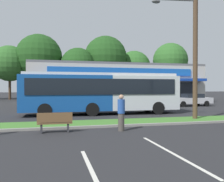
{
  "coord_description": "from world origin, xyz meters",
  "views": [
    {
      "loc": [
        -5.21,
        0.45,
        2.1
      ],
      "look_at": [
        -0.87,
        18.1,
        1.86
      ],
      "focal_mm": 38.31,
      "sensor_mm": 36.0,
      "label": 1
    }
  ],
  "objects_px": {
    "city_bus": "(102,92)",
    "pedestrian_mid": "(121,113)",
    "utility_pole": "(193,32)",
    "bus_stop_bench": "(55,122)",
    "car_2": "(127,100)",
    "car_1": "(191,100)"
  },
  "relations": [
    {
      "from": "city_bus",
      "to": "pedestrian_mid",
      "type": "xyz_separation_m",
      "value": [
        -0.54,
        -7.52,
        -0.87
      ]
    },
    {
      "from": "utility_pole",
      "to": "bus_stop_bench",
      "type": "bearing_deg",
      "value": -165.42
    },
    {
      "from": "city_bus",
      "to": "bus_stop_bench",
      "type": "relative_size",
      "value": 7.75
    },
    {
      "from": "city_bus",
      "to": "car_2",
      "type": "distance_m",
      "value": 7.23
    },
    {
      "from": "utility_pole",
      "to": "city_bus",
      "type": "xyz_separation_m",
      "value": [
        -5.0,
        4.97,
        -3.93
      ]
    },
    {
      "from": "bus_stop_bench",
      "to": "car_2",
      "type": "relative_size",
      "value": 0.36
    },
    {
      "from": "utility_pole",
      "to": "pedestrian_mid",
      "type": "relative_size",
      "value": 6.03
    },
    {
      "from": "bus_stop_bench",
      "to": "car_2",
      "type": "distance_m",
      "value": 15.24
    },
    {
      "from": "car_1",
      "to": "pedestrian_mid",
      "type": "height_order",
      "value": "pedestrian_mid"
    },
    {
      "from": "city_bus",
      "to": "bus_stop_bench",
      "type": "bearing_deg",
      "value": -116.2
    },
    {
      "from": "car_2",
      "to": "pedestrian_mid",
      "type": "bearing_deg",
      "value": -108.7
    },
    {
      "from": "car_1",
      "to": "city_bus",
      "type": "bearing_deg",
      "value": 26.56
    },
    {
      "from": "car_1",
      "to": "car_2",
      "type": "xyz_separation_m",
      "value": [
        -7.63,
        0.11,
        0.03
      ]
    },
    {
      "from": "utility_pole",
      "to": "pedestrian_mid",
      "type": "bearing_deg",
      "value": -155.33
    },
    {
      "from": "utility_pole",
      "to": "city_bus",
      "type": "distance_m",
      "value": 8.07
    },
    {
      "from": "car_1",
      "to": "pedestrian_mid",
      "type": "distance_m",
      "value": 18.06
    },
    {
      "from": "city_bus",
      "to": "pedestrian_mid",
      "type": "relative_size",
      "value": 7.0
    },
    {
      "from": "utility_pole",
      "to": "city_bus",
      "type": "relative_size",
      "value": 0.86
    },
    {
      "from": "utility_pole",
      "to": "city_bus",
      "type": "height_order",
      "value": "utility_pole"
    },
    {
      "from": "utility_pole",
      "to": "pedestrian_mid",
      "type": "height_order",
      "value": "utility_pole"
    },
    {
      "from": "utility_pole",
      "to": "car_2",
      "type": "distance_m",
      "value": 12.0
    },
    {
      "from": "utility_pole",
      "to": "city_bus",
      "type": "bearing_deg",
      "value": 135.16
    }
  ]
}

